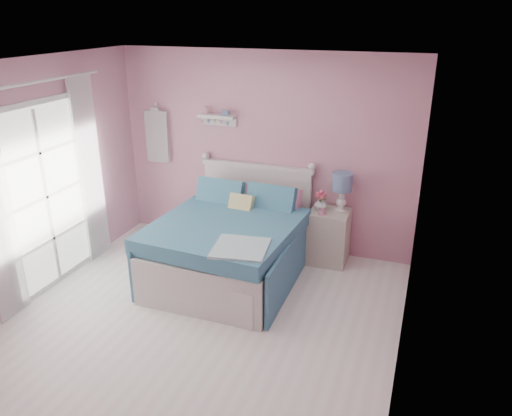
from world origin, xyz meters
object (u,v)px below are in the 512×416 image
Objects in this scene: nightstand at (329,236)px; table_lamp at (342,185)px; teacup at (322,212)px; bed at (231,245)px; vase at (321,204)px.

table_lamp is at bearing 27.83° from nightstand.
teacup is at bearing -134.00° from table_lamp.
teacup is at bearing 35.81° from bed.
teacup is at bearing -118.17° from nightstand.
nightstand is 0.71m from table_lamp.
teacup is at bearing -68.18° from vase.
nightstand is at bearing -152.17° from table_lamp.
bed is at bearing -141.58° from vase.
bed is at bearing -145.37° from table_lamp.
bed is 2.91× the size of nightstand.
bed is 12.01× the size of vase.
bed is 1.19m from teacup.
table_lamp reaches higher than vase.
vase is (-0.24, -0.07, -0.26)m from table_lamp.
teacup is (0.97, 0.61, 0.34)m from bed.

